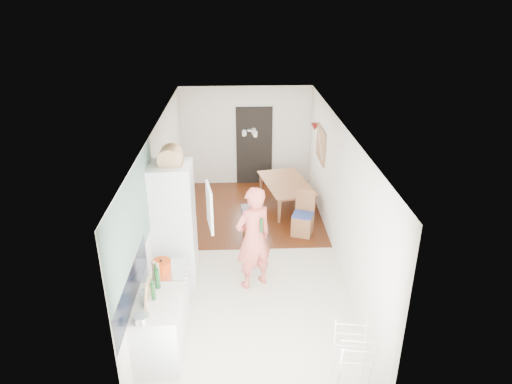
{
  "coord_description": "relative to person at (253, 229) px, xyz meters",
  "views": [
    {
      "loc": [
        -0.21,
        -7.39,
        4.65
      ],
      "look_at": [
        0.11,
        0.2,
        1.22
      ],
      "focal_mm": 32.0,
      "sensor_mm": 36.0,
      "label": 1
    }
  ],
  "objects": [
    {
      "name": "wall_sconce",
      "position": [
        1.52,
        3.48,
        0.68
      ],
      "size": [
        0.18,
        0.18,
        0.16
      ],
      "primitive_type": "cone",
      "color": "maroon",
      "rests_on": "room_shell"
    },
    {
      "name": "bottle_b",
      "position": [
        -1.36,
        -1.56,
        -0.02
      ],
      "size": [
        0.07,
        0.07,
        0.25
      ],
      "primitive_type": "cylinder",
      "rotation": [
        0.0,
        0.0,
        -0.2
      ],
      "color": "#16441B",
      "rests_on": "worktop"
    },
    {
      "name": "pinboard_frame",
      "position": [
        1.55,
        2.83,
        0.48
      ],
      "size": [
        0.0,
        0.94,
        0.74
      ],
      "primitive_type": "cube",
      "color": "brown",
      "rests_on": "room_shell"
    },
    {
      "name": "range_cooker",
      "position": [
        -1.32,
        -0.87,
        -0.63
      ],
      "size": [
        0.6,
        0.6,
        0.88
      ],
      "primitive_type": "cube",
      "color": "silver",
      "rests_on": "room_shell"
    },
    {
      "name": "room_shell",
      "position": [
        -0.02,
        0.93,
        0.18
      ],
      "size": [
        3.2,
        7.0,
        2.5
      ],
      "primitive_type": null,
      "color": "white",
      "rests_on": "ground"
    },
    {
      "name": "dining_chair",
      "position": [
        1.06,
        1.68,
        -0.6
      ],
      "size": [
        0.5,
        0.5,
        0.93
      ],
      "primitive_type": null,
      "rotation": [
        0.0,
        0.0,
        -0.35
      ],
      "color": "brown",
      "rests_on": "floor"
    },
    {
      "name": "sage_wall_panel",
      "position": [
        -1.61,
        -1.07,
        0.78
      ],
      "size": [
        0.02,
        3.0,
        1.3
      ],
      "primitive_type": "cube",
      "color": "slate",
      "rests_on": "room_shell"
    },
    {
      "name": "chopping_boards",
      "position": [
        -1.41,
        -1.62,
        0.05
      ],
      "size": [
        0.06,
        0.29,
        0.39
      ],
      "primitive_type": null,
      "rotation": [
        0.0,
        0.0,
        -0.06
      ],
      "color": "tan",
      "rests_on": "worktop"
    },
    {
      "name": "fridge_door",
      "position": [
        -0.68,
        -0.15,
        0.48
      ],
      "size": [
        0.14,
        0.56,
        0.7
      ],
      "primitive_type": "cube",
      "rotation": [
        0.0,
        0.0,
        -1.4
      ],
      "color": "silver",
      "rests_on": "room_shell"
    },
    {
      "name": "cooker_top",
      "position": [
        -1.32,
        -0.87,
        -0.17
      ],
      "size": [
        0.6,
        0.6,
        0.04
      ],
      "primitive_type": "cube",
      "color": "silver",
      "rests_on": "room_shell"
    },
    {
      "name": "worktop",
      "position": [
        -1.32,
        -1.62,
        -0.18
      ],
      "size": [
        0.62,
        0.92,
        0.06
      ],
      "primitive_type": "cube",
      "color": "beige",
      "rests_on": "room_shell"
    },
    {
      "name": "base_cabinet",
      "position": [
        -1.32,
        -1.62,
        -0.64
      ],
      "size": [
        0.6,
        0.9,
        0.86
      ],
      "primitive_type": "cube",
      "color": "silver",
      "rests_on": "room_shell"
    },
    {
      "name": "dining_table",
      "position": [
        0.89,
        3.01,
        -0.81
      ],
      "size": [
        1.08,
        1.58,
        0.51
      ],
      "primitive_type": "imported",
      "rotation": [
        0.0,
        0.0,
        1.77
      ],
      "color": "brown",
      "rests_on": "floor"
    },
    {
      "name": "stool",
      "position": [
        0.04,
        1.63,
        -0.84
      ],
      "size": [
        0.4,
        0.4,
        0.46
      ],
      "primitive_type": null,
      "rotation": [
        0.0,
        0.0,
        0.18
      ],
      "color": "brown",
      "rests_on": "floor"
    },
    {
      "name": "person",
      "position": [
        0.0,
        0.0,
        0.0
      ],
      "size": [
        0.93,
        0.82,
        2.13
      ],
      "primitive_type": "imported",
      "rotation": [
        0.0,
        0.0,
        3.65
      ],
      "color": "#D85C50",
      "rests_on": "floor"
    },
    {
      "name": "red_casserole",
      "position": [
        -1.35,
        -0.91,
        -0.06
      ],
      "size": [
        0.34,
        0.34,
        0.16
      ],
      "primitive_type": "cylinder",
      "rotation": [
        0.0,
        0.0,
        -0.25
      ],
      "color": "#C43506",
      "rests_on": "cooker_top"
    },
    {
      "name": "fridge_interior",
      "position": [
        -0.98,
        0.15,
        0.48
      ],
      "size": [
        0.02,
        0.52,
        0.66
      ],
      "primitive_type": "cube",
      "color": "white",
      "rests_on": "room_shell"
    },
    {
      "name": "steel_pan",
      "position": [
        -1.43,
        -1.99,
        -0.1
      ],
      "size": [
        0.25,
        0.25,
        0.1
      ],
      "primitive_type": "cylinder",
      "rotation": [
        0.0,
        0.0,
        0.29
      ],
      "color": "silver",
      "rests_on": "worktop"
    },
    {
      "name": "floor",
      "position": [
        -0.02,
        0.93,
        -1.07
      ],
      "size": [
        3.2,
        7.0,
        0.01
      ],
      "primitive_type": "cube",
      "color": "beige",
      "rests_on": "ground"
    },
    {
      "name": "wood_floor_overlay",
      "position": [
        -0.02,
        2.78,
        -1.06
      ],
      "size": [
        3.2,
        3.3,
        0.01
      ],
      "primitive_type": "cube",
      "color": "#50280F",
      "rests_on": "room_shell"
    },
    {
      "name": "bread_bin",
      "position": [
        -1.27,
        0.18,
        1.18
      ],
      "size": [
        0.46,
        0.44,
        0.2
      ],
      "primitive_type": null,
      "rotation": [
        0.0,
        0.0,
        -0.23
      ],
      "color": "tan",
      "rests_on": "fridge_housing"
    },
    {
      "name": "doorway_recess",
      "position": [
        0.18,
        4.41,
        -0.07
      ],
      "size": [
        0.9,
        0.04,
        2.0
      ],
      "primitive_type": "cube",
      "color": "black",
      "rests_on": "room_shell"
    },
    {
      "name": "drying_rack",
      "position": [
        1.17,
        -2.15,
        -0.66
      ],
      "size": [
        0.46,
        0.43,
        0.81
      ],
      "primitive_type": null,
      "rotation": [
        0.0,
        0.0,
        -0.15
      ],
      "color": "silver",
      "rests_on": "floor"
    },
    {
      "name": "tile_splashback",
      "position": [
        -1.6,
        -1.62,
        0.08
      ],
      "size": [
        0.02,
        1.9,
        0.5
      ],
      "primitive_type": "cube",
      "color": "black",
      "rests_on": "room_shell"
    },
    {
      "name": "fridge_housing",
      "position": [
        -1.29,
        0.15,
        0.01
      ],
      "size": [
        0.66,
        0.66,
        2.15
      ],
      "primitive_type": "cube",
      "color": "silver",
      "rests_on": "room_shell"
    },
    {
      "name": "bottle_a",
      "position": [
        -1.34,
        -1.31,
        -0.0
      ],
      "size": [
        0.08,
        0.08,
        0.29
      ],
      "primitive_type": "cylinder",
      "rotation": [
        0.0,
        0.0,
        0.23
      ],
      "color": "#16441B",
      "rests_on": "worktop"
    },
    {
      "name": "held_bottle",
      "position": [
        0.12,
        -0.11,
        0.13
      ],
      "size": [
        0.05,
        0.05,
        0.24
      ],
      "primitive_type": "cylinder",
      "color": "#16441B",
      "rests_on": "person"
    },
    {
      "name": "pepper_mill_front",
      "position": [
        -1.37,
        -1.12,
        -0.04
      ],
      "size": [
        0.07,
        0.07,
        0.22
      ],
      "primitive_type": "cylinder",
      "rotation": [
        0.0,
        0.0,
        0.15
      ],
      "color": "tan",
      "rests_on": "worktop"
    },
    {
      "name": "bottle_c",
      "position": [
        -1.46,
        -1.66,
        -0.04
      ],
      "size": [
        0.11,
        0.11,
        0.21
      ],
      "primitive_type": "cylinder",
      "rotation": [
        0.0,
        0.0,
        -0.25
      ],
      "color": "silver",
      "rests_on": "worktop"
    },
    {
      "name": "pinboard",
      "position": [
        1.56,
        2.83,
        0.48
      ],
      "size": [
        0.03,
        0.9,
        0.7
      ],
      "primitive_type": "cube",
      "color": "tan",
      "rests_on": "room_shell"
    },
    {
      "name": "pepper_mill_back",
      "position": [
        -1.42,
        -1.09,
        -0.03
      ],
      "size": [
        0.07,
        0.07,
        0.23
      ],
      "primitive_type": "cylinder",
      "rotation": [
        0.0,
        0.0,
        0.07
      ],
      "color": "tan",
      "rests_on": "worktop"
    },
    {
      "name": "grey_drape",
      "position": [
        0.04,
        1.64,
        -0.52
      ],
      "size": [
        0.45,
        0.45,
        0.18
      ],
      "primitive_type": "cube",
      "rotation": [
        0.0,
        0.0,
        0.12
      ],
      "color": "gray",
      "rests_on": "stool"
    }
  ]
}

